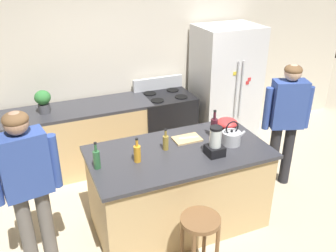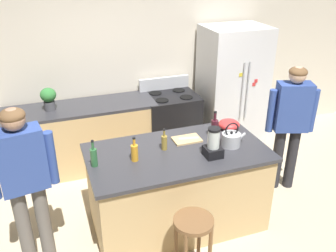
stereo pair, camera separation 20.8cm
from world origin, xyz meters
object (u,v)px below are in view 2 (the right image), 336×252
Objects in this scene: bar_stool at (193,234)px; potted_plant at (49,98)px; stove_range at (170,124)px; bottle_vinegar at (164,142)px; bottle_soda at (135,152)px; bottle_olive_oil at (94,157)px; blender_appliance at (213,145)px; tea_kettle at (231,139)px; kitchen_island at (177,188)px; person_by_island_left at (24,176)px; bottle_wine at (214,128)px; cutting_board at (187,139)px; mixing_bowl at (229,124)px; refrigerator at (232,89)px; person_by_sink_right at (291,118)px; chef_knife at (189,138)px.

potted_plant is at bearing 113.78° from bar_stool.
stove_range is at bearing 74.99° from bar_stool.
bottle_vinegar is (-0.59, -1.44, 0.54)m from stove_range.
bottle_soda is 0.93× the size of bottle_olive_oil.
bottle_vinegar reaches higher than bar_stool.
blender_appliance reaches higher than tea_kettle.
kitchen_island is 0.79m from tea_kettle.
person_by_island_left is 0.64m from bottle_olive_oil.
bottle_vinegar is 0.61m from bottle_wine.
person_by_island_left is (-1.96, -1.62, 0.53)m from stove_range.
bottle_soda is 0.93× the size of tea_kettle.
cutting_board is at bearing -102.38° from stove_range.
bottle_vinegar reaches higher than mixing_bowl.
person_by_sink_right is at bearing -85.49° from refrigerator.
stove_range is 1.90m from bottle_soda.
person_by_sink_right reaches higher than stove_range.
potted_plant is (-1.18, 1.55, 0.64)m from kitchen_island.
chef_knife reaches higher than kitchen_island.
kitchen_island is 6.79× the size of tea_kettle.
bottle_vinegar is at bearing -173.83° from bottle_wine.
refrigerator is 5.89× the size of blender_appliance.
cutting_board is (0.64, 0.22, -0.08)m from bottle_soda.
refrigerator reaches higher than bottle_soda.
person_by_island_left is at bearing -170.30° from mixing_bowl.
refrigerator reaches higher than bottle_wine.
bar_stool is 0.95m from bottle_soda.
chef_knife reaches higher than bar_stool.
tea_kettle is at bearing -7.78° from kitchen_island.
person_by_island_left is 1.58m from bar_stool.
mixing_bowl reaches higher than chef_knife.
tea_kettle is (0.10, -1.60, 0.53)m from stove_range.
mixing_bowl is at bearing 174.77° from person_by_sink_right.
bottle_soda is at bearing -175.93° from kitchen_island.
bottle_wine is (-0.96, -1.35, 0.12)m from refrigerator.
bottle_olive_oil reaches higher than chef_knife.
blender_appliance is 1.33× the size of bottle_vinegar.
bar_stool is at bearing -149.37° from person_by_sink_right.
bottle_wine is at bearing 55.79° from bar_stool.
kitchen_island is at bearing 3.59° from person_by_island_left.
mixing_bowl is at bearing 10.14° from cutting_board.
refrigerator reaches higher than bar_stool.
bar_stool is 2.83× the size of mixing_bowl.
bottle_vinegar is 0.86× the size of bottle_olive_oil.
person_by_sink_right is 6.85× the size of bottle_vinegar.
kitchen_island is at bearing -172.06° from person_by_sink_right.
mixing_bowl is (1.60, 0.29, -0.05)m from bottle_olive_oil.
bottle_soda is 1.16× the size of chef_knife.
mixing_bowl is at bearing 10.21° from bottle_olive_oil.
refrigerator reaches higher than blender_appliance.
person_by_island_left is 2.26m from mixing_bowl.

